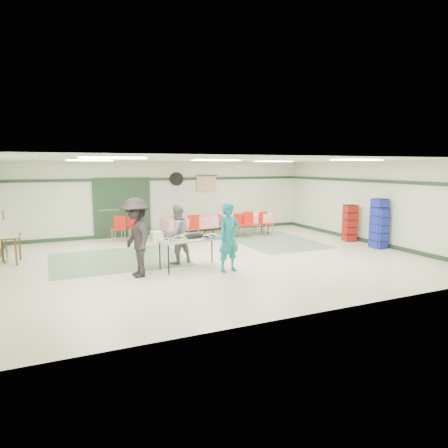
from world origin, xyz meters
name	(u,v)px	position (x,y,z in m)	size (l,w,h in m)	color
floor	(216,258)	(0.00, 0.00, 0.00)	(11.00, 11.00, 0.00)	beige
ceiling	(216,160)	(0.00, 0.00, 2.70)	(11.00, 11.00, 0.00)	white
wall_back	(169,198)	(0.00, 4.50, 1.35)	(11.00, 11.00, 0.00)	beige
wall_front	(320,237)	(0.00, -4.50, 1.35)	(11.00, 11.00, 0.00)	beige
wall_right	(370,202)	(5.50, 0.00, 1.35)	(9.00, 9.00, 0.00)	beige
trim_back	(168,179)	(0.00, 4.47, 2.05)	(11.00, 0.06, 0.10)	#1D3621
baseboard_back	(170,232)	(0.00, 4.47, 0.06)	(11.00, 0.06, 0.12)	#1D3621
trim_right	(371,181)	(5.47, 0.00, 2.05)	(9.00, 0.06, 0.10)	#1D3621
baseboard_right	(368,241)	(5.47, 0.00, 0.06)	(9.00, 0.06, 0.12)	#1D3621
green_patch_a	(118,259)	(-2.50, 1.00, 0.00)	(3.50, 3.00, 0.01)	slate
green_patch_b	(275,241)	(2.80, 1.50, 0.00)	(2.50, 3.50, 0.01)	slate
double_door_left	(109,209)	(-2.20, 4.44, 1.05)	(0.90, 0.06, 2.10)	gray
double_door_right	(136,207)	(-1.25, 4.44, 1.05)	(0.90, 0.06, 2.10)	gray
door_frame	(122,208)	(-1.73, 4.42, 1.05)	(2.00, 0.03, 2.15)	#1D3621
wall_fan	(177,179)	(0.30, 4.44, 2.05)	(0.50, 0.50, 0.10)	black
scroll_banner	(206,184)	(1.50, 4.44, 1.85)	(0.80, 0.02, 0.60)	tan
serving_table	(191,240)	(-0.97, -0.72, 0.71)	(1.75, 0.87, 0.76)	#B3B3AE
sheet_tray_right	(211,237)	(-0.48, -0.79, 0.77)	(0.56, 0.42, 0.02)	silver
sheet_tray_mid	(187,237)	(-1.04, -0.59, 0.77)	(0.60, 0.45, 0.02)	silver
sheet_tray_left	(174,240)	(-1.45, -0.83, 0.77)	(0.54, 0.41, 0.02)	silver
baking_pan	(194,236)	(-0.89, -0.69, 0.80)	(0.46, 0.29, 0.08)	black
foam_box_stack	(156,236)	(-1.84, -0.69, 0.87)	(0.25, 0.23, 0.23)	white
volunteer_teal	(229,237)	(-0.24, -1.36, 0.83)	(0.61, 0.40, 1.67)	#137E88
volunteer_grey	(177,234)	(-1.14, -0.07, 0.78)	(0.76, 0.59, 1.57)	gray
volunteer_dark	(136,237)	(-2.36, -0.89, 0.92)	(1.19, 0.68, 1.84)	black
dining_table_a	(245,219)	(2.58, 3.28, 0.57)	(2.02, 1.12, 0.77)	red
dining_table_b	(189,222)	(0.38, 3.28, 0.57)	(2.00, 1.10, 0.77)	red
chair_a	(250,221)	(2.48, 2.71, 0.54)	(0.44, 0.44, 0.89)	red
chair_b	(240,223)	(2.08, 2.71, 0.52)	(0.46, 0.46, 0.85)	red
chair_c	(265,221)	(3.11, 2.71, 0.53)	(0.48, 0.48, 0.86)	red
chair_d	(194,225)	(0.33, 2.71, 0.54)	(0.52, 0.52, 0.88)	red
chair_loose_a	(134,224)	(-1.47, 3.76, 0.54)	(0.43, 0.43, 0.88)	red
chair_loose_b	(119,226)	(-2.01, 3.55, 0.53)	(0.55, 0.55, 0.87)	red
crate_stack_blue_a	(379,223)	(5.15, -0.74, 0.77)	(0.39, 0.39, 1.54)	#19279A
crate_stack_red	(350,223)	(5.15, 0.53, 0.62)	(0.38, 0.38, 1.23)	#A62210
crate_stack_blue_b	(380,229)	(5.15, -0.82, 0.62)	(0.38, 0.38, 1.24)	#19279A
printer_table	(8,240)	(-5.15, 1.70, 0.63)	(0.59, 0.85, 0.74)	brown
office_printer	(6,229)	(-5.15, 1.41, 0.95)	(0.53, 0.46, 0.42)	silver
broom	(5,236)	(-5.23, 1.90, 0.71)	(0.03, 0.03, 1.36)	brown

